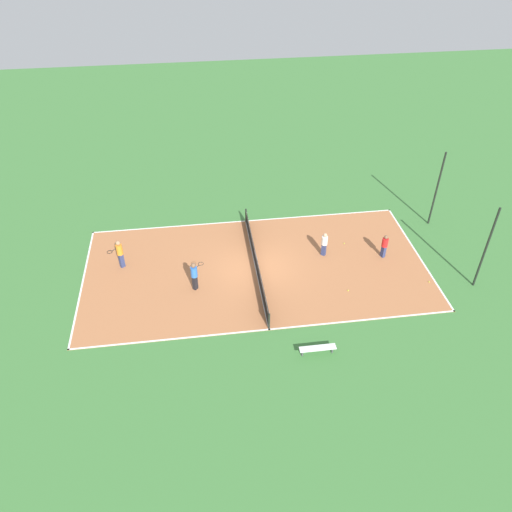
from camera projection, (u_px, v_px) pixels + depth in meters
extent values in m
plane|color=#3D7538|center=(256.00, 268.00, 28.99)|extent=(80.00, 80.00, 0.00)
cube|color=#AD6B42|center=(256.00, 268.00, 28.98)|extent=(9.99, 19.75, 0.02)
cube|color=white|center=(246.00, 221.00, 32.84)|extent=(0.10, 19.75, 0.00)
cube|color=white|center=(269.00, 329.00, 25.11)|extent=(0.10, 19.75, 0.00)
cube|color=white|center=(82.00, 283.00, 27.93)|extent=(9.99, 0.10, 0.00)
cube|color=white|center=(417.00, 254.00, 30.02)|extent=(9.99, 0.10, 0.00)
cube|color=white|center=(256.00, 268.00, 28.98)|extent=(9.99, 0.10, 0.00)
cylinder|color=black|center=(246.00, 215.00, 32.46)|extent=(0.10, 0.10, 0.98)
cylinder|color=black|center=(269.00, 321.00, 24.88)|extent=(0.10, 0.10, 0.98)
cube|color=black|center=(256.00, 262.00, 28.69)|extent=(9.69, 0.03, 0.93)
cube|color=white|center=(256.00, 256.00, 28.42)|extent=(9.69, 0.04, 0.06)
cube|color=silver|center=(318.00, 348.00, 23.59)|extent=(0.36, 1.76, 0.04)
cylinder|color=#4C4C51|center=(302.00, 353.00, 23.65)|extent=(0.08, 0.08, 0.41)
cylinder|color=#4C4C51|center=(332.00, 350.00, 23.81)|extent=(0.08, 0.08, 0.41)
cube|color=navy|center=(122.00, 260.00, 28.79)|extent=(0.31, 0.32, 0.92)
cylinder|color=orange|center=(119.00, 250.00, 28.31)|extent=(0.51, 0.51, 0.64)
sphere|color=#A87A56|center=(118.00, 243.00, 28.03)|extent=(0.28, 0.28, 0.28)
cylinder|color=#262626|center=(114.00, 250.00, 28.03)|extent=(0.20, 0.24, 0.03)
torus|color=black|center=(110.00, 252.00, 27.87)|extent=(0.43, 0.43, 0.02)
cube|color=black|center=(195.00, 282.00, 27.27)|extent=(0.32, 0.32, 0.89)
cylinder|color=blue|center=(194.00, 272.00, 26.81)|extent=(0.51, 0.51, 0.62)
sphere|color=brown|center=(193.00, 265.00, 26.54)|extent=(0.27, 0.27, 0.27)
cylinder|color=#262626|center=(198.00, 266.00, 26.92)|extent=(0.23, 0.21, 0.03)
torus|color=black|center=(201.00, 264.00, 27.11)|extent=(0.43, 0.43, 0.02)
cube|color=navy|center=(324.00, 249.00, 29.73)|extent=(0.31, 0.32, 0.78)
cylinder|color=silver|center=(325.00, 240.00, 29.33)|extent=(0.51, 0.51, 0.55)
sphere|color=tan|center=(325.00, 235.00, 29.09)|extent=(0.23, 0.23, 0.23)
cube|color=navy|center=(383.00, 251.00, 29.60)|extent=(0.31, 0.27, 0.77)
cylinder|color=red|center=(385.00, 242.00, 29.20)|extent=(0.46, 0.46, 0.54)
sphere|color=brown|center=(386.00, 237.00, 28.97)|extent=(0.23, 0.23, 0.23)
sphere|color=#CCE033|center=(344.00, 243.00, 30.82)|extent=(0.07, 0.07, 0.07)
sphere|color=#CCE033|center=(348.00, 290.00, 27.37)|extent=(0.07, 0.07, 0.07)
sphere|color=#CCE033|center=(429.00, 282.00, 27.95)|extent=(0.07, 0.07, 0.07)
cylinder|color=black|center=(437.00, 190.00, 31.11)|extent=(0.12, 0.12, 5.08)
cylinder|color=black|center=(486.00, 249.00, 26.27)|extent=(0.12, 0.12, 5.08)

